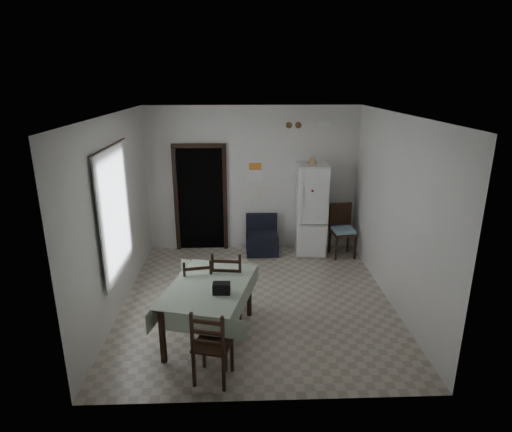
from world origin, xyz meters
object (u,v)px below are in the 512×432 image
at_px(dining_table, 210,311).
at_px(dining_chair_far_left, 198,288).
at_px(dining_chair_far_right, 229,282).
at_px(dining_chair_near_head, 213,343).
at_px(corner_chair, 343,231).
at_px(navy_seat, 262,235).
at_px(fridge, 311,210).

xyz_separation_m(dining_table, dining_chair_far_left, (-0.20, 0.48, 0.10)).
relative_size(dining_chair_far_right, dining_chair_near_head, 1.09).
distance_m(corner_chair, dining_table, 3.65).
distance_m(navy_seat, dining_chair_near_head, 3.87).
bearing_deg(fridge, dining_chair_far_left, -126.27).
relative_size(fridge, corner_chair, 1.74).
bearing_deg(dining_chair_far_right, fridge, -117.45).
relative_size(corner_chair, dining_chair_far_left, 1.05).
relative_size(dining_table, dining_chair_near_head, 1.57).
bearing_deg(dining_chair_far_left, corner_chair, -148.81).
bearing_deg(corner_chair, navy_seat, 164.76).
xyz_separation_m(fridge, dining_chair_far_right, (-1.59, -2.35, -0.38)).
bearing_deg(dining_chair_near_head, corner_chair, -108.90).
distance_m(fridge, dining_chair_far_left, 3.21).
bearing_deg(dining_table, dining_chair_far_left, 127.23).
distance_m(navy_seat, corner_chair, 1.60).
bearing_deg(dining_chair_far_left, fridge, -138.72).
relative_size(fridge, navy_seat, 2.38).
height_order(corner_chair, dining_chair_near_head, corner_chair).
distance_m(fridge, dining_chair_near_head, 4.19).
relative_size(dining_chair_far_left, dining_chair_near_head, 1.03).
relative_size(navy_seat, corner_chair, 0.73).
xyz_separation_m(navy_seat, dining_chair_far_right, (-0.61, -2.35, 0.15)).
bearing_deg(navy_seat, dining_table, -106.95).
bearing_deg(fridge, dining_table, -118.65).
xyz_separation_m(corner_chair, dining_table, (-2.44, -2.71, -0.13)).
relative_size(fridge, dining_chair_far_right, 1.72).
distance_m(fridge, corner_chair, 0.75).
distance_m(dining_chair_far_left, dining_chair_far_right, 0.46).
bearing_deg(dining_table, corner_chair, 62.50).
bearing_deg(dining_chair_far_right, dining_chair_near_head, 90.75).
bearing_deg(dining_chair_near_head, dining_chair_far_left, -63.30).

